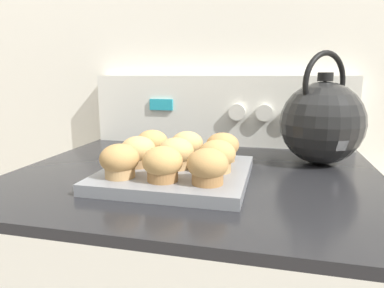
{
  "coord_description": "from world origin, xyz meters",
  "views": [
    {
      "loc": [
        0.16,
        -0.36,
        1.14
      ],
      "look_at": [
        -0.01,
        0.34,
        0.99
      ],
      "focal_mm": 32.0,
      "sensor_mm": 36.0,
      "label": 1
    }
  ],
  "objects_px": {
    "tea_kettle": "(322,121)",
    "muffin_r0_c2": "(208,167)",
    "muffin_r1_c0": "(138,152)",
    "muffin_pan": "(176,174)",
    "muffin_r2_c2": "(223,147)",
    "muffin_r0_c1": "(162,164)",
    "muffin_r2_c0": "(152,144)",
    "muffin_r1_c1": "(176,153)",
    "muffin_r0_c0": "(120,161)",
    "muffin_r2_c1": "(187,145)",
    "muffin_r1_c2": "(217,156)"
  },
  "relations": [
    {
      "from": "muffin_pan",
      "to": "muffin_r1_c0",
      "type": "height_order",
      "value": "muffin_r1_c0"
    },
    {
      "from": "muffin_r0_c1",
      "to": "muffin_r1_c1",
      "type": "xyz_separation_m",
      "value": [
        -0.0,
        0.09,
        0.0
      ]
    },
    {
      "from": "muffin_r1_c2",
      "to": "tea_kettle",
      "type": "distance_m",
      "value": 0.3
    },
    {
      "from": "muffin_r2_c0",
      "to": "muffin_r2_c1",
      "type": "distance_m",
      "value": 0.08
    },
    {
      "from": "muffin_r1_c2",
      "to": "muffin_r2_c2",
      "type": "distance_m",
      "value": 0.09
    },
    {
      "from": "muffin_r1_c2",
      "to": "muffin_r2_c1",
      "type": "relative_size",
      "value": 1.0
    },
    {
      "from": "muffin_r0_c0",
      "to": "muffin_r2_c1",
      "type": "bearing_deg",
      "value": 63.21
    },
    {
      "from": "muffin_r1_c2",
      "to": "muffin_r2_c1",
      "type": "height_order",
      "value": "same"
    },
    {
      "from": "muffin_r0_c2",
      "to": "muffin_pan",
      "type": "bearing_deg",
      "value": 134.43
    },
    {
      "from": "muffin_r2_c2",
      "to": "muffin_r0_c2",
      "type": "bearing_deg",
      "value": -90.18
    },
    {
      "from": "muffin_r0_c1",
      "to": "muffin_r1_c2",
      "type": "xyz_separation_m",
      "value": [
        0.08,
        0.08,
        0.0
      ]
    },
    {
      "from": "muffin_r1_c0",
      "to": "muffin_r2_c2",
      "type": "xyz_separation_m",
      "value": [
        0.16,
        0.09,
        0.0
      ]
    },
    {
      "from": "muffin_r0_c0",
      "to": "muffin_r2_c2",
      "type": "bearing_deg",
      "value": 45.42
    },
    {
      "from": "muffin_r1_c0",
      "to": "muffin_r2_c0",
      "type": "height_order",
      "value": "same"
    },
    {
      "from": "muffin_pan",
      "to": "muffin_r0_c0",
      "type": "distance_m",
      "value": 0.13
    },
    {
      "from": "muffin_r0_c0",
      "to": "muffin_r0_c2",
      "type": "distance_m",
      "value": 0.17
    },
    {
      "from": "muffin_r0_c2",
      "to": "muffin_r1_c1",
      "type": "xyz_separation_m",
      "value": [
        -0.08,
        0.09,
        0.0
      ]
    },
    {
      "from": "muffin_r0_c2",
      "to": "muffin_r1_c1",
      "type": "bearing_deg",
      "value": 134.01
    },
    {
      "from": "muffin_r0_c0",
      "to": "muffin_r0_c2",
      "type": "bearing_deg",
      "value": 0.15
    },
    {
      "from": "muffin_r0_c1",
      "to": "muffin_pan",
      "type": "bearing_deg",
      "value": 89.48
    },
    {
      "from": "muffin_pan",
      "to": "muffin_r1_c1",
      "type": "height_order",
      "value": "muffin_r1_c1"
    },
    {
      "from": "muffin_r1_c2",
      "to": "muffin_r2_c2",
      "type": "bearing_deg",
      "value": 91.68
    },
    {
      "from": "muffin_r2_c0",
      "to": "muffin_r0_c1",
      "type": "bearing_deg",
      "value": -64.32
    },
    {
      "from": "muffin_r1_c0",
      "to": "muffin_pan",
      "type": "bearing_deg",
      "value": 0.3
    },
    {
      "from": "muffin_pan",
      "to": "muffin_r0_c0",
      "type": "height_order",
      "value": "muffin_r0_c0"
    },
    {
      "from": "muffin_r2_c0",
      "to": "muffin_r2_c2",
      "type": "relative_size",
      "value": 1.0
    },
    {
      "from": "muffin_r1_c0",
      "to": "muffin_r2_c0",
      "type": "distance_m",
      "value": 0.09
    },
    {
      "from": "tea_kettle",
      "to": "muffin_r0_c2",
      "type": "bearing_deg",
      "value": -127.35
    },
    {
      "from": "muffin_r0_c0",
      "to": "muffin_pan",
      "type": "bearing_deg",
      "value": 44.31
    },
    {
      "from": "muffin_r2_c2",
      "to": "muffin_r0_c0",
      "type": "bearing_deg",
      "value": -134.58
    },
    {
      "from": "muffin_r0_c0",
      "to": "muffin_r2_c0",
      "type": "height_order",
      "value": "same"
    },
    {
      "from": "muffin_r0_c0",
      "to": "muffin_r2_c2",
      "type": "xyz_separation_m",
      "value": [
        0.17,
        0.17,
        0.0
      ]
    },
    {
      "from": "muffin_r0_c0",
      "to": "muffin_r1_c1",
      "type": "xyz_separation_m",
      "value": [
        0.08,
        0.09,
        0.0
      ]
    },
    {
      "from": "muffin_pan",
      "to": "muffin_r2_c0",
      "type": "distance_m",
      "value": 0.13
    },
    {
      "from": "muffin_r0_c1",
      "to": "muffin_r2_c2",
      "type": "height_order",
      "value": "same"
    },
    {
      "from": "muffin_r1_c0",
      "to": "muffin_r2_c2",
      "type": "bearing_deg",
      "value": 27.77
    },
    {
      "from": "muffin_r0_c2",
      "to": "muffin_r2_c1",
      "type": "relative_size",
      "value": 1.0
    },
    {
      "from": "muffin_r2_c0",
      "to": "muffin_r2_c1",
      "type": "bearing_deg",
      "value": 0.16
    },
    {
      "from": "muffin_r0_c1",
      "to": "muffin_r1_c0",
      "type": "bearing_deg",
      "value": 134.03
    },
    {
      "from": "muffin_r2_c1",
      "to": "muffin_r2_c2",
      "type": "xyz_separation_m",
      "value": [
        0.08,
        -0.0,
        0.0
      ]
    },
    {
      "from": "muffin_r0_c2",
      "to": "muffin_r0_c0",
      "type": "bearing_deg",
      "value": -179.85
    },
    {
      "from": "tea_kettle",
      "to": "muffin_r2_c2",
      "type": "bearing_deg",
      "value": -151.44
    },
    {
      "from": "muffin_r1_c1",
      "to": "muffin_r1_c0",
      "type": "bearing_deg",
      "value": -177.81
    },
    {
      "from": "muffin_pan",
      "to": "muffin_r0_c0",
      "type": "bearing_deg",
      "value": -135.69
    },
    {
      "from": "muffin_r0_c0",
      "to": "muffin_r1_c0",
      "type": "xyz_separation_m",
      "value": [
        0.0,
        0.08,
        0.0
      ]
    },
    {
      "from": "muffin_r0_c2",
      "to": "muffin_r1_c2",
      "type": "xyz_separation_m",
      "value": [
        0.0,
        0.08,
        0.0
      ]
    },
    {
      "from": "muffin_r0_c2",
      "to": "tea_kettle",
      "type": "relative_size",
      "value": 0.27
    },
    {
      "from": "muffin_r0_c1",
      "to": "muffin_r1_c2",
      "type": "height_order",
      "value": "same"
    },
    {
      "from": "muffin_r0_c0",
      "to": "tea_kettle",
      "type": "distance_m",
      "value": 0.48
    },
    {
      "from": "muffin_r0_c1",
      "to": "muffin_r0_c2",
      "type": "relative_size",
      "value": 1.0
    }
  ]
}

